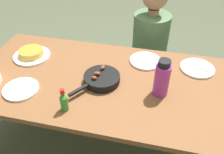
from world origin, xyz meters
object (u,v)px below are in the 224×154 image
empty_plate_far_left (197,68)px  person_figure (148,57)px  skillet (101,79)px  empty_plate_mid_edge (21,89)px  hot_sauce_bottle (64,101)px  empty_plate_far_right (145,61)px  water_bottle (162,79)px  frittata_plate_center (32,54)px

empty_plate_far_left → person_figure: (-0.36, 0.45, -0.26)m
skillet → empty_plate_mid_edge: bearing=-33.3°
hot_sauce_bottle → empty_plate_mid_edge: bearing=164.7°
empty_plate_far_right → hot_sauce_bottle: size_ratio=1.50×
empty_plate_far_left → empty_plate_far_right: size_ratio=1.02×
water_bottle → hot_sauce_bottle: size_ratio=1.60×
empty_plate_mid_edge → hot_sauce_bottle: bearing=-15.3°
frittata_plate_center → empty_plate_mid_edge: 0.37m
frittata_plate_center → empty_plate_mid_edge: size_ratio=1.21×
frittata_plate_center → empty_plate_mid_edge: bearing=-72.3°
hot_sauce_bottle → person_figure: person_figure is taller
empty_plate_far_left → empty_plate_far_right: same height
empty_plate_far_right → empty_plate_far_left: bearing=-1.2°
empty_plate_far_left → water_bottle: water_bottle is taller
empty_plate_far_left → person_figure: bearing=128.6°
skillet → person_figure: person_figure is taller
hot_sauce_bottle → empty_plate_far_right: bearing=55.8°
frittata_plate_center → hot_sauce_bottle: size_ratio=1.77×
empty_plate_far_left → water_bottle: bearing=-127.6°
empty_plate_mid_edge → person_figure: (0.71, 0.92, -0.26)m
hot_sauce_bottle → person_figure: bearing=69.4°
skillet → empty_plate_far_right: size_ratio=1.47×
water_bottle → hot_sauce_bottle: 0.57m
empty_plate_far_right → empty_plate_mid_edge: 0.86m
empty_plate_far_left → hot_sauce_bottle: hot_sauce_bottle is taller
empty_plate_far_right → hot_sauce_bottle: 0.69m
hot_sauce_bottle → frittata_plate_center: bearing=134.7°
empty_plate_far_left → person_figure: 0.63m
empty_plate_mid_edge → empty_plate_far_left: bearing=23.8°
water_bottle → skillet: bearing=176.8°
frittata_plate_center → hot_sauce_bottle: hot_sauce_bottle is taller
empty_plate_far_right → hot_sauce_bottle: bearing=-124.2°
water_bottle → person_figure: person_figure is taller
empty_plate_mid_edge → hot_sauce_bottle: (0.33, -0.09, 0.06)m
person_figure → skillet: bearing=-108.4°
empty_plate_far_left → empty_plate_mid_edge: size_ratio=1.05×
frittata_plate_center → empty_plate_far_left: bearing=5.7°
skillet → person_figure: 0.82m
frittata_plate_center → empty_plate_far_right: size_ratio=1.18×
empty_plate_far_right → person_figure: bearing=90.5°
skillet → person_figure: size_ratio=0.29×
empty_plate_far_left → empty_plate_far_right: (-0.36, 0.01, -0.00)m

